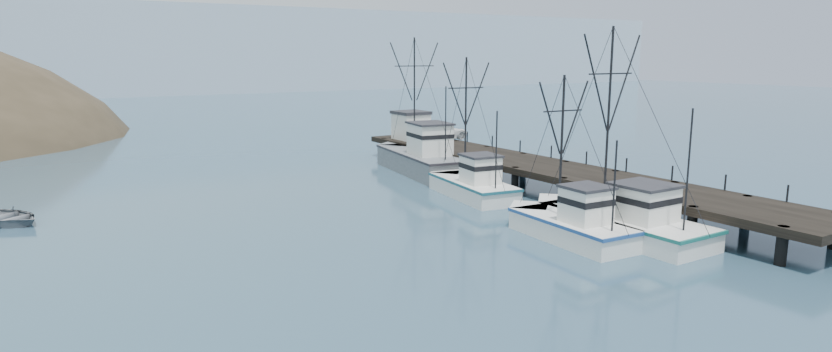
% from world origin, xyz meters
% --- Properties ---
extents(ground, '(400.00, 400.00, 0.00)m').
position_xyz_m(ground, '(0.00, 0.00, 0.00)').
color(ground, '#2A485E').
rests_on(ground, ground).
extents(pier, '(6.00, 44.00, 2.00)m').
position_xyz_m(pier, '(14.00, 16.00, 1.69)').
color(pier, black).
rests_on(pier, ground).
extents(distant_ridge, '(360.00, 40.00, 26.00)m').
position_xyz_m(distant_ridge, '(10.00, 170.00, 0.00)').
color(distant_ridge, '#9EB2C6').
rests_on(distant_ridge, ground).
extents(trawler_near, '(4.03, 12.14, 12.23)m').
position_xyz_m(trawler_near, '(8.98, 4.11, 0.82)').
color(trawler_near, white).
rests_on(trawler_near, ground).
extents(trawler_mid, '(3.58, 9.36, 9.54)m').
position_xyz_m(trawler_mid, '(5.90, 5.01, 0.82)').
color(trawler_mid, white).
rests_on(trawler_mid, ground).
extents(trawler_far, '(4.47, 10.13, 10.46)m').
position_xyz_m(trawler_far, '(8.01, 17.00, 0.82)').
color(trawler_far, white).
rests_on(trawler_far, ground).
extents(work_vessel, '(6.09, 14.35, 12.12)m').
position_xyz_m(work_vessel, '(10.25, 27.39, 1.23)').
color(work_vessel, slate).
rests_on(work_vessel, ground).
extents(pier_shed, '(3.00, 3.20, 2.80)m').
position_xyz_m(pier_shed, '(13.33, 34.00, 3.42)').
color(pier_shed, silver).
rests_on(pier_shed, pier).
extents(pickup_truck, '(5.84, 2.83, 1.60)m').
position_xyz_m(pickup_truck, '(15.50, 31.99, 2.80)').
color(pickup_truck, white).
rests_on(pickup_truck, pier).
extents(motorboat, '(6.49, 6.89, 1.16)m').
position_xyz_m(motorboat, '(-21.26, 26.07, 0.00)').
color(motorboat, slate).
rests_on(motorboat, ground).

